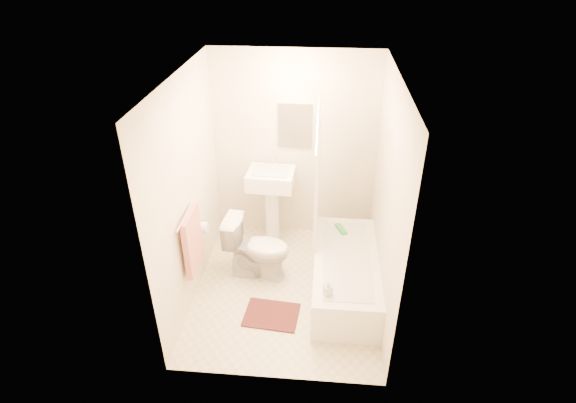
# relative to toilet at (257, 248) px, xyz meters

# --- Properties ---
(floor) EXTENTS (2.40, 2.40, 0.00)m
(floor) POSITION_rel_toilet_xyz_m (0.35, -0.23, -0.37)
(floor) COLOR beige
(floor) RESTS_ON ground
(ceiling) EXTENTS (2.40, 2.40, 0.00)m
(ceiling) POSITION_rel_toilet_xyz_m (0.35, -0.23, 2.03)
(ceiling) COLOR white
(ceiling) RESTS_ON ground
(wall_back) EXTENTS (2.00, 0.02, 2.40)m
(wall_back) POSITION_rel_toilet_xyz_m (0.35, 0.97, 0.83)
(wall_back) COLOR beige
(wall_back) RESTS_ON ground
(wall_left) EXTENTS (0.02, 2.40, 2.40)m
(wall_left) POSITION_rel_toilet_xyz_m (-0.65, -0.23, 0.83)
(wall_left) COLOR beige
(wall_left) RESTS_ON ground
(wall_right) EXTENTS (0.02, 2.40, 2.40)m
(wall_right) POSITION_rel_toilet_xyz_m (1.35, -0.23, 0.83)
(wall_right) COLOR beige
(wall_right) RESTS_ON ground
(mirror) EXTENTS (0.40, 0.03, 0.55)m
(mirror) POSITION_rel_toilet_xyz_m (0.35, 0.95, 1.13)
(mirror) COLOR white
(mirror) RESTS_ON wall_back
(curtain_rod) EXTENTS (0.03, 1.70, 0.03)m
(curtain_rod) POSITION_rel_toilet_xyz_m (0.65, -0.13, 1.63)
(curtain_rod) COLOR silver
(curtain_rod) RESTS_ON wall_back
(shower_curtain) EXTENTS (0.04, 0.80, 1.55)m
(shower_curtain) POSITION_rel_toilet_xyz_m (0.65, 0.27, 0.85)
(shower_curtain) COLOR silver
(shower_curtain) RESTS_ON curtain_rod
(towel_bar) EXTENTS (0.02, 0.60, 0.02)m
(towel_bar) POSITION_rel_toilet_xyz_m (-0.61, -0.48, 0.73)
(towel_bar) COLOR silver
(towel_bar) RESTS_ON wall_left
(towel) EXTENTS (0.06, 0.45, 0.66)m
(towel) POSITION_rel_toilet_xyz_m (-0.58, -0.48, 0.41)
(towel) COLOR #CC7266
(towel) RESTS_ON towel_bar
(toilet_paper) EXTENTS (0.11, 0.12, 0.12)m
(toilet_paper) POSITION_rel_toilet_xyz_m (-0.58, -0.11, 0.33)
(toilet_paper) COLOR white
(toilet_paper) RESTS_ON wall_left
(toilet) EXTENTS (0.79, 0.50, 0.73)m
(toilet) POSITION_rel_toilet_xyz_m (0.00, 0.00, 0.00)
(toilet) COLOR white
(toilet) RESTS_ON floor
(sink) EXTENTS (0.58, 0.47, 1.10)m
(sink) POSITION_rel_toilet_xyz_m (0.08, 0.72, 0.18)
(sink) COLOR white
(sink) RESTS_ON floor
(bathtub) EXTENTS (0.69, 1.58, 0.45)m
(bathtub) POSITION_rel_toilet_xyz_m (1.00, -0.19, -0.14)
(bathtub) COLOR white
(bathtub) RESTS_ON floor
(bath_mat) EXTENTS (0.60, 0.47, 0.02)m
(bath_mat) POSITION_rel_toilet_xyz_m (0.23, -0.67, -0.36)
(bath_mat) COLOR #4C2521
(bath_mat) RESTS_ON floor
(soap_bottle) EXTENTS (0.10, 0.10, 0.17)m
(soap_bottle) POSITION_rel_toilet_xyz_m (0.81, -0.79, 0.16)
(soap_bottle) COLOR white
(soap_bottle) RESTS_ON bathtub
(scrub_brush) EXTENTS (0.15, 0.23, 0.04)m
(scrub_brush) POSITION_rel_toilet_xyz_m (0.95, 0.33, 0.10)
(scrub_brush) COLOR green
(scrub_brush) RESTS_ON bathtub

